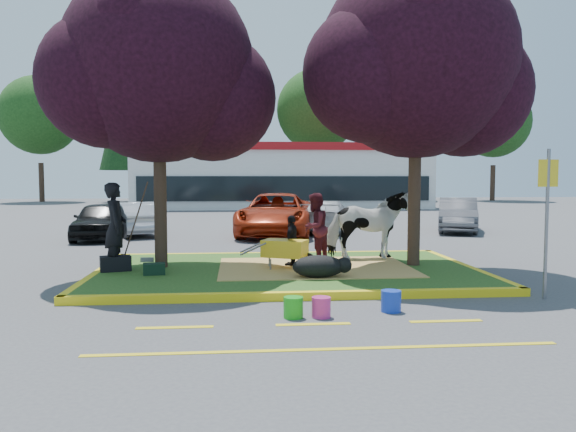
{
  "coord_description": "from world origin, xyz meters",
  "views": [
    {
      "loc": [
        -1.08,
        -12.2,
        2.16
      ],
      "look_at": [
        0.05,
        0.5,
        1.26
      ],
      "focal_mm": 35.0,
      "sensor_mm": 36.0,
      "label": 1
    }
  ],
  "objects": [
    {
      "name": "ground",
      "position": [
        0.0,
        0.0,
        0.0
      ],
      "size": [
        90.0,
        90.0,
        0.0
      ],
      "primitive_type": "plane",
      "color": "#424244",
      "rests_on": "ground"
    },
    {
      "name": "median_island",
      "position": [
        0.0,
        0.0,
        0.07
      ],
      "size": [
        8.0,
        5.0,
        0.15
      ],
      "primitive_type": "cube",
      "color": "#254C18",
      "rests_on": "ground"
    },
    {
      "name": "curb_near",
      "position": [
        0.0,
        -2.58,
        0.07
      ],
      "size": [
        8.3,
        0.16,
        0.15
      ],
      "primitive_type": "cube",
      "color": "yellow",
      "rests_on": "ground"
    },
    {
      "name": "curb_far",
      "position": [
        0.0,
        2.58,
        0.07
      ],
      "size": [
        8.3,
        0.16,
        0.15
      ],
      "primitive_type": "cube",
      "color": "yellow",
      "rests_on": "ground"
    },
    {
      "name": "curb_left",
      "position": [
        -4.08,
        0.0,
        0.07
      ],
      "size": [
        0.16,
        5.3,
        0.15
      ],
      "primitive_type": "cube",
      "color": "yellow",
      "rests_on": "ground"
    },
    {
      "name": "curb_right",
      "position": [
        4.08,
        0.0,
        0.07
      ],
      "size": [
        0.16,
        5.3,
        0.15
      ],
      "primitive_type": "cube",
      "color": "yellow",
      "rests_on": "ground"
    },
    {
      "name": "straw_bedding",
      "position": [
        0.6,
        0.0,
        0.15
      ],
      "size": [
        4.2,
        3.0,
        0.01
      ],
      "primitive_type": "cube",
      "color": "#DCAE5A",
      "rests_on": "median_island"
    },
    {
      "name": "tree_purple_left",
      "position": [
        -2.78,
        0.38,
        4.36
      ],
      "size": [
        5.06,
        4.2,
        6.51
      ],
      "color": "black",
      "rests_on": "median_island"
    },
    {
      "name": "tree_purple_right",
      "position": [
        2.92,
        0.18,
        4.56
      ],
      "size": [
        5.3,
        4.4,
        6.82
      ],
      "color": "black",
      "rests_on": "median_island"
    },
    {
      "name": "fire_lane_stripe_a",
      "position": [
        -2.0,
        -4.2,
        0.0
      ],
      "size": [
        1.1,
        0.12,
        0.01
      ],
      "primitive_type": "cube",
      "color": "yellow",
      "rests_on": "ground"
    },
    {
      "name": "fire_lane_stripe_b",
      "position": [
        0.0,
        -4.2,
        0.0
      ],
      "size": [
        1.1,
        0.12,
        0.01
      ],
      "primitive_type": "cube",
      "color": "yellow",
      "rests_on": "ground"
    },
    {
      "name": "fire_lane_stripe_c",
      "position": [
        2.0,
        -4.2,
        0.0
      ],
      "size": [
        1.1,
        0.12,
        0.01
      ],
      "primitive_type": "cube",
      "color": "yellow",
      "rests_on": "ground"
    },
    {
      "name": "fire_lane_long",
      "position": [
        0.0,
        -5.4,
        0.0
      ],
      "size": [
        6.0,
        0.1,
        0.01
      ],
      "primitive_type": "cube",
      "color": "yellow",
      "rests_on": "ground"
    },
    {
      "name": "retail_building",
      "position": [
        2.0,
        27.98,
        2.25
      ],
      "size": [
        20.4,
        8.4,
        4.4
      ],
      "color": "silver",
      "rests_on": "ground"
    },
    {
      "name": "treeline",
      "position": [
        1.23,
        37.61,
        7.73
      ],
      "size": [
        46.58,
        7.8,
        14.63
      ],
      "color": "black",
      "rests_on": "ground"
    },
    {
      "name": "cow",
      "position": [
        2.05,
        1.08,
        0.99
      ],
      "size": [
        2.02,
        1.0,
        1.67
      ],
      "primitive_type": "imported",
      "rotation": [
        0.0,
        0.0,
        1.62
      ],
      "color": "silver",
      "rests_on": "median_island"
    },
    {
      "name": "calf",
      "position": [
        0.5,
        -1.26,
        0.38
      ],
      "size": [
        1.1,
        0.7,
        0.45
      ],
      "primitive_type": "ellipsoid",
      "rotation": [
        0.0,
        0.0,
        0.11
      ],
      "color": "black",
      "rests_on": "median_island"
    },
    {
      "name": "handler",
      "position": [
        -3.7,
        0.02,
        1.09
      ],
      "size": [
        0.57,
        0.76,
        1.89
      ],
      "primitive_type": "imported",
      "rotation": [
        0.0,
        0.0,
        1.76
      ],
      "color": "black",
      "rests_on": "median_island"
    },
    {
      "name": "visitor_a",
      "position": [
        0.71,
        0.85,
        0.96
      ],
      "size": [
        0.96,
        1.0,
        1.63
      ],
      "primitive_type": "imported",
      "rotation": [
        0.0,
        0.0,
        -2.18
      ],
      "color": "#42131B",
      "rests_on": "median_island"
    },
    {
      "name": "visitor_b",
      "position": [
        0.12,
        0.29,
        0.72
      ],
      "size": [
        0.51,
        0.73,
        1.15
      ],
      "primitive_type": "imported",
      "rotation": [
        0.0,
        0.0,
        -1.94
      ],
      "color": "black",
      "rests_on": "median_island"
    },
    {
      "name": "wheelbarrow",
      "position": [
        -0.06,
        -0.08,
        0.58
      ],
      "size": [
        1.66,
        0.89,
        0.63
      ],
      "rotation": [
        0.0,
        0.0,
        -0.42
      ],
      "color": "black",
      "rests_on": "median_island"
    },
    {
      "name": "gear_bag_dark",
      "position": [
        -3.7,
        -0.06,
        0.31
      ],
      "size": [
        0.7,
        0.51,
        0.32
      ],
      "primitive_type": "cube",
      "rotation": [
        0.0,
        0.0,
        0.3
      ],
      "color": "black",
      "rests_on": "median_island"
    },
    {
      "name": "gear_bag_green",
      "position": [
        -2.81,
        -0.59,
        0.27
      ],
      "size": [
        0.47,
        0.33,
        0.23
      ],
      "primitive_type": "cube",
      "rotation": [
        0.0,
        0.0,
        0.13
      ],
      "color": "black",
      "rests_on": "median_island"
    },
    {
      "name": "sign_post",
      "position": [
        4.3,
        -2.86,
        1.64
      ],
      "size": [
        0.37,
        0.06,
        2.64
      ],
      "rotation": [
        0.0,
        0.0,
        0.08
      ],
      "color": "slate",
      "rests_on": "ground"
    },
    {
      "name": "bucket_green",
      "position": [
        -0.25,
        -3.79,
        0.16
      ],
      "size": [
        0.33,
        0.33,
        0.32
      ],
      "primitive_type": "cylinder",
      "rotation": [
        0.0,
        0.0,
        -0.11
      ],
      "color": "#1DA619",
      "rests_on": "ground"
    },
    {
      "name": "bucket_pink",
      "position": [
        0.18,
        -3.8,
        0.16
      ],
      "size": [
        0.3,
        0.3,
        0.32
      ],
      "primitive_type": "cylinder",
      "rotation": [
        0.0,
        0.0,
        -0.01
      ],
      "color": "#CB2D7F",
      "rests_on": "ground"
    },
    {
      "name": "bucket_blue",
      "position": [
        1.35,
        -3.54,
        0.17
      ],
      "size": [
        0.37,
        0.37,
        0.34
      ],
      "primitive_type": "cylinder",
      "rotation": [
        0.0,
        0.0,
        0.19
      ],
      "color": "#1637B6",
      "rests_on": "ground"
    },
    {
      "name": "car_black",
      "position": [
        -5.87,
        7.64,
        0.65
      ],
      "size": [
        1.75,
        3.87,
        1.29
      ],
      "primitive_type": "imported",
      "rotation": [
        0.0,
        0.0,
        0.06
      ],
      "color": "black",
      "rests_on": "ground"
    },
    {
      "name": "car_silver",
      "position": [
        -4.9,
        8.99,
        0.61
      ],
      "size": [
        2.55,
        3.91,
        1.22
      ],
      "primitive_type": "imported",
      "rotation": [
        0.0,
        0.0,
        3.51
      ],
      "color": "#B0B3B8",
      "rests_on": "ground"
    },
    {
      "name": "car_red",
      "position": [
        0.32,
        8.4,
        0.77
      ],
      "size": [
        3.47,
        5.92,
        1.55
      ],
      "primitive_type": "imported",
      "rotation": [
        0.0,
        0.0,
        -0.17
      ],
      "color": "#9E260D",
      "rests_on": "ground"
    },
    {
      "name": "car_white",
      "position": [
        2.4,
        9.48,
        0.61
      ],
      "size": [
        2.86,
        4.55,
        1.23
      ],
      "primitive_type": "imported",
      "rotation": [
        0.0,
        0.0,
        2.85
      ],
      "color": "silver",
      "rests_on": "ground"
    },
    {
      "name": "car_grey",
      "position": [
        7.54,
        9.13,
        0.66
      ],
      "size": [
        2.77,
        4.27,
        1.33
      ],
      "primitive_type": "imported",
      "rotation": [
        0.0,
        0.0,
        -0.37
      ],
      "color": "#515258",
      "rests_on": "ground"
    }
  ]
}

